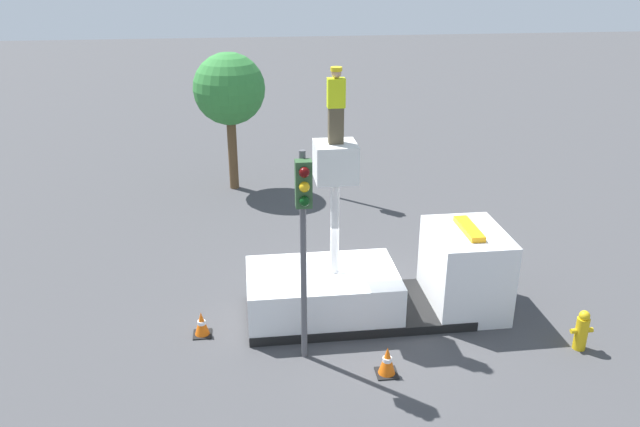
{
  "coord_description": "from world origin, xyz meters",
  "views": [
    {
      "loc": [
        -2.7,
        -13.82,
        8.66
      ],
      "look_at": [
        -1.08,
        -0.84,
        3.23
      ],
      "focal_mm": 35.0,
      "sensor_mm": 36.0,
      "label": 1
    }
  ],
  "objects_px": {
    "traffic_light_pole": "(304,219)",
    "traffic_cone_rear": "(202,324)",
    "bucket_truck": "(382,282)",
    "fire_hydrant": "(582,330)",
    "traffic_cone_curbside": "(387,361)",
    "worker": "(336,106)",
    "tree_left_bg": "(229,90)",
    "traffic_light_across": "(334,115)"
  },
  "relations": [
    {
      "from": "fire_hydrant",
      "to": "traffic_cone_rear",
      "type": "xyz_separation_m",
      "value": [
        -8.92,
        1.69,
        -0.2
      ]
    },
    {
      "from": "bucket_truck",
      "to": "worker",
      "type": "height_order",
      "value": "worker"
    },
    {
      "from": "bucket_truck",
      "to": "traffic_light_pole",
      "type": "distance_m",
      "value": 3.91
    },
    {
      "from": "traffic_cone_rear",
      "to": "fire_hydrant",
      "type": "bearing_deg",
      "value": -10.75
    },
    {
      "from": "worker",
      "to": "tree_left_bg",
      "type": "bearing_deg",
      "value": 104.48
    },
    {
      "from": "traffic_light_pole",
      "to": "fire_hydrant",
      "type": "height_order",
      "value": "traffic_light_pole"
    },
    {
      "from": "worker",
      "to": "traffic_light_across",
      "type": "distance_m",
      "value": 8.74
    },
    {
      "from": "traffic_light_across",
      "to": "traffic_cone_rear",
      "type": "distance_m",
      "value": 10.4
    },
    {
      "from": "traffic_light_pole",
      "to": "traffic_light_across",
      "type": "relative_size",
      "value": 1.08
    },
    {
      "from": "bucket_truck",
      "to": "traffic_light_pole",
      "type": "relative_size",
      "value": 1.32
    },
    {
      "from": "bucket_truck",
      "to": "traffic_light_across",
      "type": "distance_m",
      "value": 8.7
    },
    {
      "from": "traffic_light_pole",
      "to": "traffic_cone_curbside",
      "type": "bearing_deg",
      "value": -23.48
    },
    {
      "from": "worker",
      "to": "traffic_cone_curbside",
      "type": "relative_size",
      "value": 2.51
    },
    {
      "from": "traffic_cone_curbside",
      "to": "worker",
      "type": "bearing_deg",
      "value": 107.4
    },
    {
      "from": "traffic_cone_rear",
      "to": "traffic_cone_curbside",
      "type": "height_order",
      "value": "traffic_cone_curbside"
    },
    {
      "from": "traffic_light_across",
      "to": "bucket_truck",
      "type": "bearing_deg",
      "value": -89.59
    },
    {
      "from": "bucket_truck",
      "to": "traffic_cone_rear",
      "type": "xyz_separation_m",
      "value": [
        -4.61,
        -0.51,
        -0.58
      ]
    },
    {
      "from": "worker",
      "to": "fire_hydrant",
      "type": "relative_size",
      "value": 1.7
    },
    {
      "from": "worker",
      "to": "traffic_cone_rear",
      "type": "distance_m",
      "value": 6.21
    },
    {
      "from": "traffic_cone_rear",
      "to": "tree_left_bg",
      "type": "xyz_separation_m",
      "value": [
        0.77,
        10.52,
        3.64
      ]
    },
    {
      "from": "traffic_cone_curbside",
      "to": "tree_left_bg",
      "type": "height_order",
      "value": "tree_left_bg"
    },
    {
      "from": "traffic_light_pole",
      "to": "tree_left_bg",
      "type": "distance_m",
      "value": 11.96
    },
    {
      "from": "worker",
      "to": "traffic_light_pole",
      "type": "height_order",
      "value": "worker"
    },
    {
      "from": "traffic_light_pole",
      "to": "traffic_cone_curbside",
      "type": "relative_size",
      "value": 7.19
    },
    {
      "from": "bucket_truck",
      "to": "traffic_cone_rear",
      "type": "distance_m",
      "value": 4.67
    },
    {
      "from": "tree_left_bg",
      "to": "traffic_cone_rear",
      "type": "bearing_deg",
      "value": -94.19
    },
    {
      "from": "bucket_truck",
      "to": "tree_left_bg",
      "type": "xyz_separation_m",
      "value": [
        -3.84,
        10.01,
        3.06
      ]
    },
    {
      "from": "fire_hydrant",
      "to": "traffic_cone_rear",
      "type": "distance_m",
      "value": 9.09
    },
    {
      "from": "bucket_truck",
      "to": "fire_hydrant",
      "type": "xyz_separation_m",
      "value": [
        4.32,
        -2.2,
        -0.38
      ]
    },
    {
      "from": "bucket_truck",
      "to": "fire_hydrant",
      "type": "relative_size",
      "value": 6.43
    },
    {
      "from": "worker",
      "to": "bucket_truck",
      "type": "bearing_deg",
      "value": 0.0
    },
    {
      "from": "bucket_truck",
      "to": "worker",
      "type": "bearing_deg",
      "value": 180.0
    },
    {
      "from": "traffic_light_pole",
      "to": "traffic_cone_rear",
      "type": "height_order",
      "value": "traffic_light_pole"
    },
    {
      "from": "bucket_truck",
      "to": "traffic_light_across",
      "type": "xyz_separation_m",
      "value": [
        -0.06,
        8.36,
        2.39
      ]
    },
    {
      "from": "traffic_cone_rear",
      "to": "traffic_cone_curbside",
      "type": "xyz_separation_m",
      "value": [
        4.17,
        -2.08,
        0.03
      ]
    },
    {
      "from": "worker",
      "to": "traffic_light_pole",
      "type": "xyz_separation_m",
      "value": [
        -0.94,
        -1.83,
        -1.97
      ]
    },
    {
      "from": "traffic_cone_rear",
      "to": "bucket_truck",
      "type": "bearing_deg",
      "value": 6.31
    },
    {
      "from": "traffic_light_pole",
      "to": "traffic_cone_rear",
      "type": "bearing_deg",
      "value": 151.27
    },
    {
      "from": "fire_hydrant",
      "to": "traffic_cone_curbside",
      "type": "distance_m",
      "value": 4.78
    },
    {
      "from": "traffic_cone_curbside",
      "to": "bucket_truck",
      "type": "bearing_deg",
      "value": 80.36
    },
    {
      "from": "tree_left_bg",
      "to": "fire_hydrant",
      "type": "bearing_deg",
      "value": -56.27
    },
    {
      "from": "fire_hydrant",
      "to": "traffic_light_across",
      "type": "bearing_deg",
      "value": 112.5
    }
  ]
}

